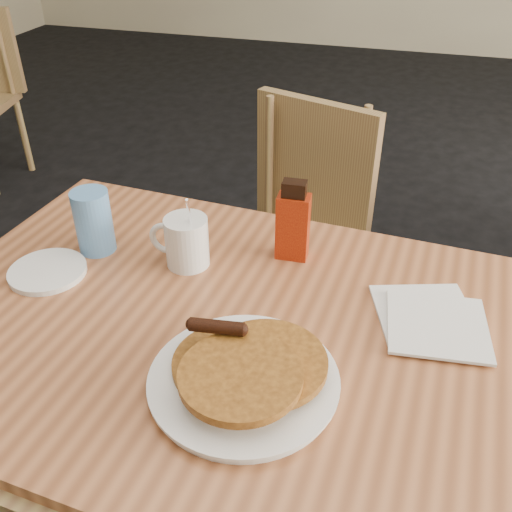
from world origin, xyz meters
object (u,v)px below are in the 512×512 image
at_px(pancake_plate, 244,374).
at_px(coffee_mug, 185,241).
at_px(main_table, 237,342).
at_px(chair_main_far, 305,224).
at_px(blue_tumbler, 94,221).
at_px(syrup_bottle, 293,223).

relative_size(pancake_plate, coffee_mug, 1.82).
height_order(main_table, chair_main_far, chair_main_far).
bearing_deg(blue_tumbler, chair_main_far, 59.87).
height_order(pancake_plate, syrup_bottle, syrup_bottle).
xyz_separation_m(coffee_mug, syrup_bottle, (0.20, 0.09, 0.03)).
bearing_deg(pancake_plate, blue_tumbler, 145.81).
bearing_deg(pancake_plate, syrup_bottle, 92.15).
bearing_deg(syrup_bottle, chair_main_far, 94.56).
bearing_deg(main_table, blue_tumbler, 157.31).
height_order(chair_main_far, pancake_plate, chair_main_far).
relative_size(chair_main_far, syrup_bottle, 5.03).
distance_m(chair_main_far, pancake_plate, 0.92).
height_order(chair_main_far, coffee_mug, coffee_mug).
relative_size(chair_main_far, blue_tumbler, 6.40).
bearing_deg(main_table, chair_main_far, 91.95).
bearing_deg(coffee_mug, main_table, -25.50).
xyz_separation_m(chair_main_far, pancake_plate, (0.08, -0.88, 0.24)).
distance_m(main_table, coffee_mug, 0.25).
distance_m(main_table, blue_tumbler, 0.42).
relative_size(coffee_mug, blue_tumbler, 1.21).
xyz_separation_m(chair_main_far, syrup_bottle, (0.07, -0.50, 0.30)).
bearing_deg(blue_tumbler, syrup_bottle, 12.81).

